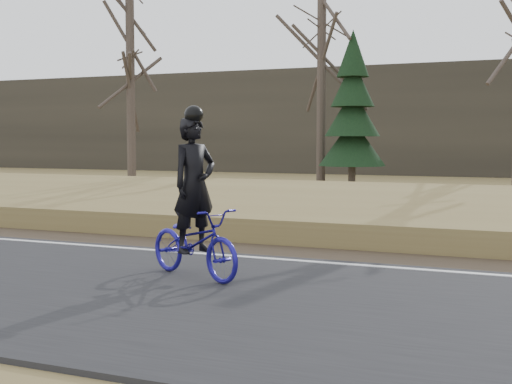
% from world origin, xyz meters
% --- Properties ---
extents(ground, '(120.00, 120.00, 0.00)m').
position_xyz_m(ground, '(0.00, 0.00, 0.00)').
color(ground, olive).
rests_on(ground, ground).
extents(road, '(120.00, 6.00, 0.06)m').
position_xyz_m(road, '(0.00, -2.50, 0.03)').
color(road, black).
rests_on(road, ground).
extents(edge_line, '(120.00, 0.12, 0.01)m').
position_xyz_m(edge_line, '(0.00, 0.20, 0.07)').
color(edge_line, silver).
rests_on(edge_line, road).
extents(cyclist, '(1.95, 1.34, 2.37)m').
position_xyz_m(cyclist, '(-3.97, -1.62, 0.82)').
color(cyclist, navy).
rests_on(cyclist, road).
extents(bare_tree_far_left, '(0.36, 0.36, 8.36)m').
position_xyz_m(bare_tree_far_left, '(-15.45, 14.15, 4.18)').
color(bare_tree_far_left, brown).
rests_on(bare_tree_far_left, ground).
extents(bare_tree_left, '(0.36, 0.36, 9.05)m').
position_xyz_m(bare_tree_left, '(-8.49, 17.38, 4.52)').
color(bare_tree_left, brown).
rests_on(bare_tree_left, ground).
extents(conifer, '(2.60, 2.60, 6.19)m').
position_xyz_m(conifer, '(-6.98, 16.67, 2.93)').
color(conifer, brown).
rests_on(conifer, ground).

